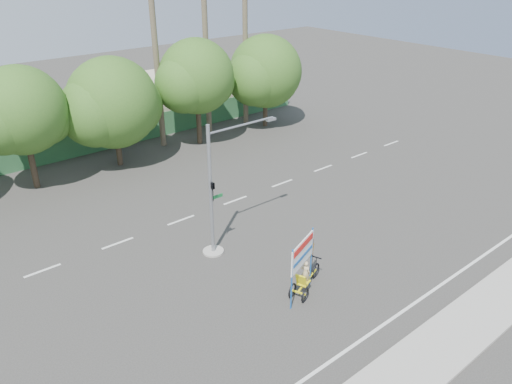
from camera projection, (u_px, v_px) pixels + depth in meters
ground at (301, 269)px, 24.82m from camera, size 120.00×120.00×0.00m
sidewalk_near at (434, 353)px, 19.61m from camera, size 50.00×2.40×0.12m
fence at (111, 136)px, 39.27m from camera, size 38.00×0.08×2.00m
building_right at (169, 97)px, 46.60m from camera, size 14.00×8.00×3.60m
tree_left at (21, 114)px, 31.03m from camera, size 6.66×5.60×8.07m
tree_center at (112, 106)px, 34.72m from camera, size 7.62×6.40×7.85m
tree_right at (196, 79)px, 38.37m from camera, size 6.90×5.80×8.36m
tree_far_right at (265, 74)px, 42.62m from camera, size 7.38×6.20×7.94m
palm_tall at (204, 4)px, 38.27m from camera, size 3.73×3.79×17.45m
palm_mid at (245, 14)px, 41.02m from camera, size 3.73×3.79×15.45m
palm_short at (154, 31)px, 36.41m from camera, size 3.73×3.79×14.45m
traffic_signal at (216, 201)px, 25.04m from camera, size 4.72×1.10×7.00m
trike_billboard at (304, 270)px, 22.57m from camera, size 3.00×1.42×3.13m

